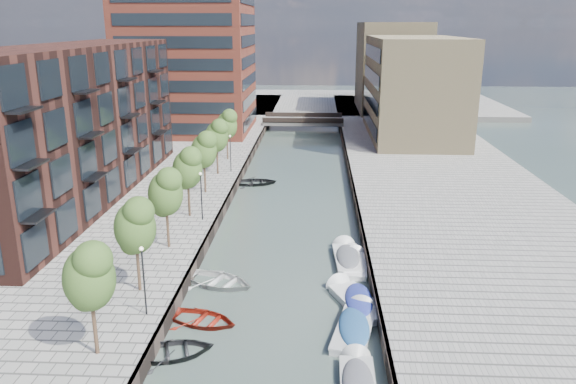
# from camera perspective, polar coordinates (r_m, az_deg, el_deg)

# --- Properties ---
(water) EXTENTS (300.00, 300.00, 0.00)m
(water) POSITION_cam_1_polar(r_m,az_deg,el_deg) (62.39, 0.77, 1.12)
(water) COLOR #38473F
(water) RESTS_ON ground
(quay_right) EXTENTS (20.00, 140.00, 1.00)m
(quay_right) POSITION_cam_1_polar(r_m,az_deg,el_deg) (63.70, 15.31, 1.31)
(quay_right) COLOR gray
(quay_right) RESTS_ON ground
(quay_wall_left) EXTENTS (0.25, 140.00, 1.00)m
(quay_wall_left) POSITION_cam_1_polar(r_m,az_deg,el_deg) (62.78, -4.81, 1.64)
(quay_wall_left) COLOR #332823
(quay_wall_left) RESTS_ON ground
(quay_wall_right) EXTENTS (0.25, 140.00, 1.00)m
(quay_wall_right) POSITION_cam_1_polar(r_m,az_deg,el_deg) (62.33, 6.38, 1.48)
(quay_wall_right) COLOR #332823
(quay_wall_right) RESTS_ON ground
(far_closure) EXTENTS (80.00, 40.00, 1.00)m
(far_closure) POSITION_cam_1_polar(r_m,az_deg,el_deg) (121.16, 1.91, 9.02)
(far_closure) COLOR gray
(far_closure) RESTS_ON ground
(apartment_block) EXTENTS (8.00, 38.00, 14.00)m
(apartment_block) POSITION_cam_1_polar(r_m,az_deg,el_deg) (55.50, -20.89, 6.52)
(apartment_block) COLOR black
(apartment_block) RESTS_ON quay_left
(tower) EXTENTS (18.00, 18.00, 30.00)m
(tower) POSITION_cam_1_polar(r_m,az_deg,el_deg) (87.20, -10.19, 15.98)
(tower) COLOR brown
(tower) RESTS_ON quay_left
(tan_block_near) EXTENTS (12.00, 25.00, 14.00)m
(tan_block_near) POSITION_cam_1_polar(r_m,az_deg,el_deg) (83.63, 12.62, 10.32)
(tan_block_near) COLOR #94815A
(tan_block_near) RESTS_ON quay_right
(tan_block_far) EXTENTS (12.00, 20.00, 16.00)m
(tan_block_far) POSITION_cam_1_polar(r_m,az_deg,el_deg) (109.17, 10.45, 12.40)
(tan_block_far) COLOR #94815A
(tan_block_far) RESTS_ON quay_right
(bridge) EXTENTS (13.00, 6.00, 1.30)m
(bridge) POSITION_cam_1_polar(r_m,az_deg,el_deg) (93.35, 1.56, 7.25)
(bridge) COLOR gray
(bridge) RESTS_ON ground
(tree_0) EXTENTS (2.50, 2.50, 5.95)m
(tree_0) POSITION_cam_1_polar(r_m,az_deg,el_deg) (28.77, -19.58, -7.89)
(tree_0) COLOR #382619
(tree_0) RESTS_ON quay_left
(tree_1) EXTENTS (2.50, 2.50, 5.95)m
(tree_1) POSITION_cam_1_polar(r_m,az_deg,el_deg) (34.83, -15.31, -3.18)
(tree_1) COLOR #382619
(tree_1) RESTS_ON quay_left
(tree_2) EXTENTS (2.50, 2.50, 5.95)m
(tree_2) POSITION_cam_1_polar(r_m,az_deg,el_deg) (41.19, -12.35, 0.12)
(tree_2) COLOR #382619
(tree_2) RESTS_ON quay_left
(tree_3) EXTENTS (2.50, 2.50, 5.95)m
(tree_3) POSITION_cam_1_polar(r_m,az_deg,el_deg) (47.73, -10.20, 2.53)
(tree_3) COLOR #382619
(tree_3) RESTS_ON quay_left
(tree_4) EXTENTS (2.50, 2.50, 5.95)m
(tree_4) POSITION_cam_1_polar(r_m,az_deg,el_deg) (54.38, -8.56, 4.35)
(tree_4) COLOR #382619
(tree_4) RESTS_ON quay_left
(tree_5) EXTENTS (2.50, 2.50, 5.95)m
(tree_5) POSITION_cam_1_polar(r_m,az_deg,el_deg) (61.11, -7.28, 5.77)
(tree_5) COLOR #382619
(tree_5) RESTS_ON quay_left
(tree_6) EXTENTS (2.50, 2.50, 5.95)m
(tree_6) POSITION_cam_1_polar(r_m,az_deg,el_deg) (67.90, -6.25, 6.91)
(tree_6) COLOR #382619
(tree_6) RESTS_ON quay_left
(lamp_0) EXTENTS (0.24, 0.24, 4.12)m
(lamp_0) POSITION_cam_1_polar(r_m,az_deg,el_deg) (32.47, -14.48, -8.03)
(lamp_0) COLOR black
(lamp_0) RESTS_ON quay_left
(lamp_1) EXTENTS (0.24, 0.24, 4.12)m
(lamp_1) POSITION_cam_1_polar(r_m,az_deg,el_deg) (46.98, -8.81, 0.10)
(lamp_1) COLOR black
(lamp_1) RESTS_ON quay_left
(lamp_2) EXTENTS (0.24, 0.24, 4.12)m
(lamp_2) POSITION_cam_1_polar(r_m,az_deg,el_deg) (62.23, -5.88, 4.33)
(lamp_2) COLOR black
(lamp_2) RESTS_ON quay_left
(sloop_1) EXTENTS (5.17, 4.36, 0.91)m
(sloop_1) POSITION_cam_1_polar(r_m,az_deg,el_deg) (31.48, -11.60, -15.94)
(sloop_1) COLOR black
(sloop_1) RESTS_ON ground
(sloop_2) EXTENTS (4.94, 4.17, 0.87)m
(sloop_2) POSITION_cam_1_polar(r_m,az_deg,el_deg) (34.12, -8.62, -13.00)
(sloop_2) COLOR maroon
(sloop_2) RESTS_ON ground
(sloop_3) EXTENTS (5.93, 5.15, 1.03)m
(sloop_3) POSITION_cam_1_polar(r_m,az_deg,el_deg) (38.44, -7.06, -9.34)
(sloop_3) COLOR beige
(sloop_3) RESTS_ON ground
(sloop_4) EXTENTS (5.16, 4.02, 0.98)m
(sloop_4) POSITION_cam_1_polar(r_m,az_deg,el_deg) (61.20, -3.36, 0.78)
(sloop_4) COLOR black
(sloop_4) RESTS_ON ground
(motorboat_0) EXTENTS (3.88, 5.69, 1.80)m
(motorboat_0) POSITION_cam_1_polar(r_m,az_deg,el_deg) (36.05, 6.81, -10.80)
(motorboat_0) COLOR silver
(motorboat_0) RESTS_ON ground
(motorboat_1) EXTENTS (1.77, 4.90, 1.62)m
(motorboat_1) POSITION_cam_1_polar(r_m,az_deg,el_deg) (28.92, 7.07, -18.50)
(motorboat_1) COLOR #AEAFAD
(motorboat_1) RESTS_ON ground
(motorboat_2) EXTENTS (1.87, 4.67, 1.53)m
(motorboat_2) POSITION_cam_1_polar(r_m,az_deg,el_deg) (41.32, 6.84, -7.26)
(motorboat_2) COLOR white
(motorboat_2) RESTS_ON ground
(motorboat_3) EXTENTS (3.04, 5.78, 1.83)m
(motorboat_3) POSITION_cam_1_polar(r_m,az_deg,el_deg) (33.18, 6.86, -13.40)
(motorboat_3) COLOR #B6B6B4
(motorboat_3) RESTS_ON ground
(motorboat_4) EXTENTS (2.19, 5.52, 1.80)m
(motorboat_4) POSITION_cam_1_polar(r_m,az_deg,el_deg) (42.11, 6.02, -6.56)
(motorboat_4) COLOR silver
(motorboat_4) RESTS_ON ground
(car) EXTENTS (3.11, 4.44, 1.40)m
(car) POSITION_cam_1_polar(r_m,az_deg,el_deg) (83.74, 9.46, 6.14)
(car) COLOR #9B9DA0
(car) RESTS_ON quay_right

